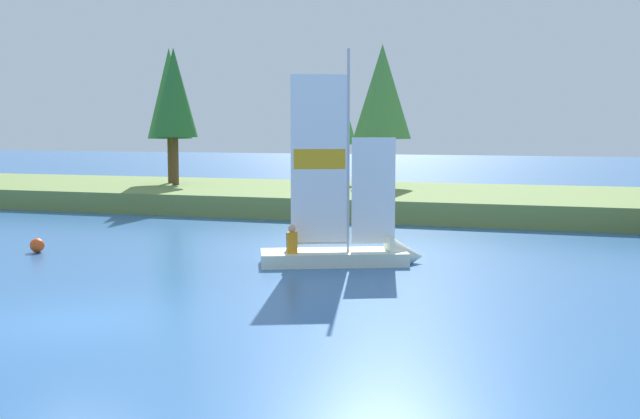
{
  "coord_description": "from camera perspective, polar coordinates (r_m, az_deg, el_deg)",
  "views": [
    {
      "loc": [
        9.57,
        -13.31,
        3.81
      ],
      "look_at": [
        1.43,
        11.04,
        1.2
      ],
      "focal_mm": 45.16,
      "sensor_mm": 36.0,
      "label": 1
    }
  ],
  "objects": [
    {
      "name": "shoreline_tree_centre",
      "position": [
        41.34,
        -10.3,
        8.11
      ],
      "size": [
        2.33,
        2.33,
        6.88
      ],
      "color": "brown",
      "rests_on": "shore_bank"
    },
    {
      "name": "shoreline_tree_midleft",
      "position": [
        43.02,
        -10.62,
        8.04
      ],
      "size": [
        2.33,
        2.33,
        7.0
      ],
      "color": "brown",
      "rests_on": "shore_bank"
    },
    {
      "name": "shore_bank",
      "position": [
        37.89,
        3.77,
        0.73
      ],
      "size": [
        80.0,
        11.31,
        0.93
      ],
      "primitive_type": "cube",
      "color": "olive",
      "rests_on": "ground"
    },
    {
      "name": "sailboat",
      "position": [
        22.64,
        2.94,
        -2.81
      ],
      "size": [
        4.74,
        3.09,
        6.45
      ],
      "rotation": [
        0.0,
        0.0,
        0.41
      ],
      "color": "silver",
      "rests_on": "ground"
    },
    {
      "name": "channel_buoy",
      "position": [
        26.18,
        -19.4,
        -2.41
      ],
      "size": [
        0.44,
        0.44,
        0.44
      ],
      "primitive_type": "sphere",
      "color": "#E54C19",
      "rests_on": "ground"
    },
    {
      "name": "ground_plane",
      "position": [
        16.83,
        -16.92,
        -7.54
      ],
      "size": [
        200.0,
        200.0,
        0.0
      ],
      "primitive_type": "plane",
      "color": "#2D609E"
    },
    {
      "name": "shoreline_tree_right",
      "position": [
        40.13,
        4.43,
        8.28
      ],
      "size": [
        2.88,
        2.88,
        6.98
      ],
      "color": "brown",
      "rests_on": "shore_bank"
    },
    {
      "name": "shoreline_tree_midright",
      "position": [
        42.07,
        1.25,
        6.94
      ],
      "size": [
        2.01,
        2.01,
        5.5
      ],
      "color": "brown",
      "rests_on": "shore_bank"
    }
  ]
}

